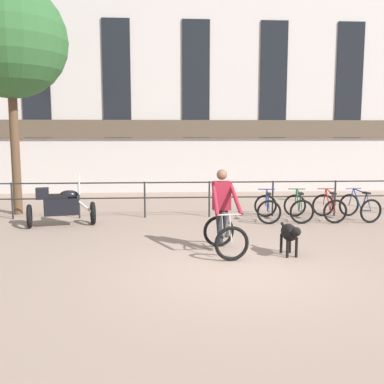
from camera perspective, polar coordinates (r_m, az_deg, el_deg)
The scene contains 11 objects.
ground_plane at distance 8.17m, azimuth 5.95°, elevation -9.96°, with size 60.00×60.00×0.00m, color gray.
canal_railing at distance 13.06m, azimuth 2.21°, elevation -0.11°, with size 15.05×0.05×1.05m.
building_facade at distance 18.79m, azimuth 0.43°, elevation 12.69°, with size 18.00×0.72×8.28m.
cyclist_with_bike at distance 9.25m, azimuth 4.01°, elevation -2.98°, with size 0.80×1.23×1.70m.
dog at distance 9.19m, azimuth 12.32°, elevation -5.14°, with size 0.34×0.92×0.65m.
parked_motorcycle at distance 12.25m, azimuth -16.32°, elevation -1.62°, with size 1.82×1.00×1.35m.
parked_bicycle_near_lamp at distance 12.73m, azimuth 9.54°, elevation -2.00°, with size 0.80×1.19×0.86m.
parked_bicycle_mid_left at distance 12.96m, azimuth 13.35°, elevation -1.93°, with size 0.78×1.18×0.86m.
parked_bicycle_mid_right at distance 13.25m, azimuth 17.01°, elevation -1.86°, with size 0.71×1.14×0.86m.
parked_bicycle_far_end at distance 13.58m, azimuth 20.51°, elevation -1.78°, with size 0.84×1.20×0.86m.
tree_canalside_left at distance 14.62m, azimuth -22.16°, elevation 17.32°, with size 3.31×3.31×6.74m.
Camera 1 is at (-1.32, -7.68, 2.46)m, focal length 42.00 mm.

